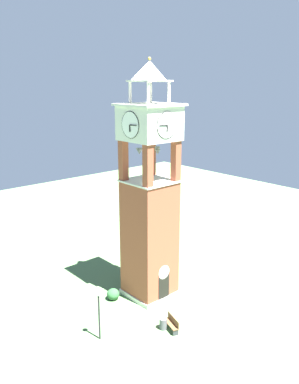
{
  "coord_description": "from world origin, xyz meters",
  "views": [
    {
      "loc": [
        -19.46,
        -21.82,
        16.67
      ],
      "look_at": [
        0.0,
        0.0,
        8.63
      ],
      "focal_mm": 37.3,
      "sensor_mm": 36.0,
      "label": 1
    }
  ],
  "objects_px": {
    "park_bench": "(172,323)",
    "trash_bin": "(163,324)",
    "clock_tower": "(150,205)",
    "lamp_post": "(99,306)"
  },
  "relations": [
    {
      "from": "clock_tower",
      "to": "park_bench",
      "type": "height_order",
      "value": "clock_tower"
    },
    {
      "from": "trash_bin",
      "to": "park_bench",
      "type": "bearing_deg",
      "value": -47.2
    },
    {
      "from": "lamp_post",
      "to": "trash_bin",
      "type": "relative_size",
      "value": 4.48
    },
    {
      "from": "park_bench",
      "to": "clock_tower",
      "type": "bearing_deg",
      "value": 65.83
    },
    {
      "from": "clock_tower",
      "to": "park_bench",
      "type": "xyz_separation_m",
      "value": [
        -2.1,
        -4.69,
        -7.08
      ]
    },
    {
      "from": "clock_tower",
      "to": "trash_bin",
      "type": "bearing_deg",
      "value": -120.54
    },
    {
      "from": "clock_tower",
      "to": "park_bench",
      "type": "distance_m",
      "value": 8.74
    },
    {
      "from": "clock_tower",
      "to": "trash_bin",
      "type": "relative_size",
      "value": 23.01
    },
    {
      "from": "clock_tower",
      "to": "park_bench",
      "type": "relative_size",
      "value": 11.1
    },
    {
      "from": "park_bench",
      "to": "trash_bin",
      "type": "xyz_separation_m",
      "value": [
        -0.4,
        0.44,
        -0.08
      ]
    }
  ]
}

